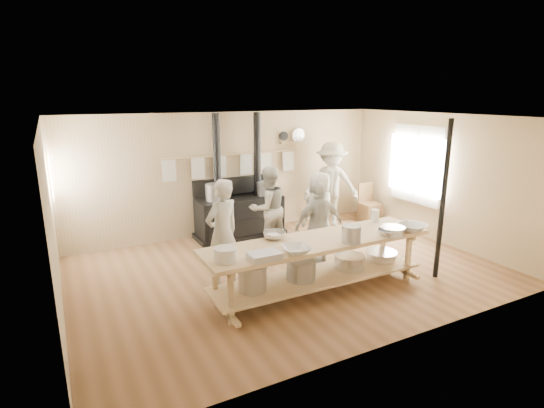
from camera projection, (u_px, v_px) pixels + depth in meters
name	position (u px, v px, depth m)	size (l,w,h in m)	color
ground	(288.00, 271.00, 7.32)	(7.00, 7.00, 0.00)	brown
room_shell	(289.00, 178.00, 6.91)	(7.00, 7.00, 7.00)	tan
window_right	(417.00, 165.00, 9.01)	(0.09, 1.50, 1.65)	beige
left_opening	(51.00, 178.00, 7.09)	(0.00, 0.90, 0.90)	white
stove	(239.00, 212.00, 9.00)	(1.90, 0.75, 2.60)	black
towel_rail	(233.00, 162.00, 8.98)	(3.00, 0.04, 0.47)	tan
back_wall_shelf	(292.00, 138.00, 9.56)	(0.63, 0.14, 0.32)	tan
prep_table	(318.00, 260.00, 6.41)	(3.60, 0.90, 0.85)	tan
support_post	(443.00, 201.00, 6.75)	(0.08, 0.08, 2.60)	black
cook_far_left	(222.00, 233.00, 6.59)	(0.63, 0.41, 1.72)	#B3B19E
cook_left	(268.00, 208.00, 8.18)	(0.80, 0.62, 1.64)	#B3B19E
cook_center	(319.00, 210.00, 8.25)	(0.74, 0.48, 1.52)	#B3B19E
cook_right	(319.00, 225.00, 7.35)	(0.89, 0.37, 1.51)	#B3B19E
cook_by_window	(331.00, 184.00, 9.66)	(1.24, 0.71, 1.92)	#B3B19E
chair	(369.00, 211.00, 10.07)	(0.44, 0.44, 0.92)	brown
bowl_white_a	(296.00, 250.00, 5.77)	(0.38, 0.38, 0.09)	white
bowl_steel_a	(275.00, 235.00, 6.34)	(0.35, 0.35, 0.11)	silver
bowl_white_b	(412.00, 227.00, 6.73)	(0.45, 0.45, 0.11)	white
bowl_steel_b	(387.00, 232.00, 6.50)	(0.30, 0.30, 0.09)	silver
roasting_pan	(264.00, 256.00, 5.55)	(0.42, 0.28, 0.09)	#B2B2B7
mixing_bowl_large	(392.00, 231.00, 6.54)	(0.38, 0.38, 0.12)	silver
bucket_galv	(351.00, 234.00, 6.17)	(0.28, 0.28, 0.26)	gray
deep_bowl_enamel	(225.00, 255.00, 5.48)	(0.29, 0.29, 0.18)	white
pitcher	(375.00, 216.00, 7.20)	(0.13, 0.13, 0.21)	white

